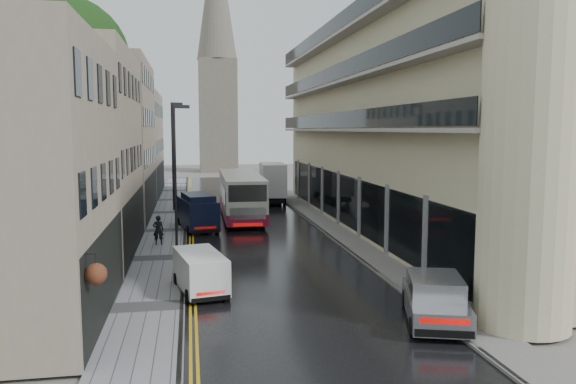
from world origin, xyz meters
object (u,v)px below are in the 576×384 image
object	(u,v)px
lamp_post_near	(175,181)
lamp_post_far	(173,157)
pedestrian	(158,230)
tree_near	(23,128)
tree_far	(79,138)
white_lorry	(263,185)
navy_van	(189,215)
cream_bus	(226,202)
silver_hatchback	(414,312)
white_van	(189,282)

from	to	relation	value
lamp_post_near	lamp_post_far	distance (m)	17.12
pedestrian	tree_near	bearing A→B (deg)	21.66
tree_far	white_lorry	size ratio (longest dim) A/B	1.75
pedestrian	lamp_post_near	world-z (taller)	lamp_post_near
navy_van	pedestrian	world-z (taller)	navy_van
tree_near	lamp_post_near	bearing A→B (deg)	-1.47
tree_near	pedestrian	xyz separation A→B (m)	(6.44, 2.70, -5.96)
pedestrian	lamp_post_far	size ratio (longest dim) A/B	0.19
cream_bus	pedestrian	bearing A→B (deg)	-123.15
silver_hatchback	cream_bus	bearing A→B (deg)	118.70
silver_hatchback	white_van	distance (m)	8.82
pedestrian	lamp_post_far	xyz separation A→B (m)	(0.51, 14.20, 3.59)
white_van	navy_van	world-z (taller)	navy_van
tree_far	navy_van	world-z (taller)	tree_far
white_lorry	lamp_post_near	bearing A→B (deg)	-106.97
white_van	silver_hatchback	bearing A→B (deg)	-44.82
lamp_post_near	lamp_post_far	size ratio (longest dim) A/B	0.90
tree_far	navy_van	distance (m)	11.65
tree_near	lamp_post_far	world-z (taller)	tree_near
lamp_post_near	white_van	bearing A→B (deg)	-102.91
silver_hatchback	lamp_post_near	bearing A→B (deg)	137.84
navy_van	lamp_post_far	world-z (taller)	lamp_post_far
silver_hatchback	navy_van	bearing A→B (deg)	127.58
white_lorry	navy_van	size ratio (longest dim) A/B	1.41
white_van	pedestrian	bearing A→B (deg)	87.71
silver_hatchback	lamp_post_far	bearing A→B (deg)	122.76
white_lorry	pedestrian	size ratio (longest dim) A/B	4.12
tree_far	cream_bus	distance (m)	12.08
navy_van	tree_far	bearing A→B (deg)	128.08
white_lorry	tree_far	bearing A→B (deg)	-152.39
tree_far	white_van	xyz separation A→B (m)	(7.90, -21.68, -5.34)
white_van	lamp_post_far	distance (m)	25.88
cream_bus	white_van	world-z (taller)	cream_bus
white_lorry	silver_hatchback	bearing A→B (deg)	-85.55
cream_bus	white_lorry	xyz separation A→B (m)	(4.00, 10.41, 0.16)
white_lorry	lamp_post_far	distance (m)	8.75
silver_hatchback	lamp_post_far	xyz separation A→B (m)	(-8.59, 30.48, 3.71)
pedestrian	lamp_post_near	bearing A→B (deg)	109.98
tree_near	tree_far	size ratio (longest dim) A/B	1.11
pedestrian	lamp_post_near	xyz separation A→B (m)	(1.12, -2.90, 3.13)
tree_near	pedestrian	distance (m)	9.18
tree_near	white_van	size ratio (longest dim) A/B	3.61
tree_far	cream_bus	bearing A→B (deg)	-19.93
white_lorry	white_van	bearing A→B (deg)	-99.98
tree_far	cream_bus	world-z (taller)	tree_far
lamp_post_far	tree_far	bearing A→B (deg)	-173.65
lamp_post_near	pedestrian	bearing A→B (deg)	93.86
tree_far	silver_hatchback	size ratio (longest dim) A/B	2.77
white_van	navy_van	xyz separation A→B (m)	(0.00, 14.67, 0.42)
silver_hatchback	white_van	world-z (taller)	white_van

